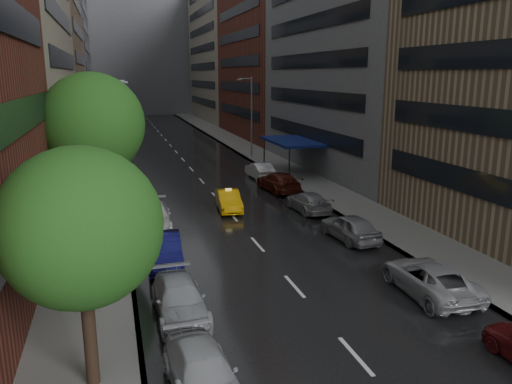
{
  "coord_description": "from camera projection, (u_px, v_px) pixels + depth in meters",
  "views": [
    {
      "loc": [
        -7.58,
        -9.81,
        9.45
      ],
      "look_at": [
        0.0,
        16.31,
        3.0
      ],
      "focal_mm": 35.0,
      "sensor_mm": 36.0,
      "label": 1
    }
  ],
  "objects": [
    {
      "name": "road",
      "position": [
        178.0,
        154.0,
        60.13
      ],
      "size": [
        14.0,
        140.0,
        0.01
      ],
      "primitive_type": "cube",
      "color": "black",
      "rests_on": "ground"
    },
    {
      "name": "sidewalk_left",
      "position": [
        100.0,
        157.0,
        57.67
      ],
      "size": [
        4.0,
        140.0,
        0.15
      ],
      "primitive_type": "cube",
      "color": "gray",
      "rests_on": "ground"
    },
    {
      "name": "sidewalk_right",
      "position": [
        250.0,
        151.0,
        62.55
      ],
      "size": [
        4.0,
        140.0,
        0.15
      ],
      "primitive_type": "cube",
      "color": "gray",
      "rests_on": "ground"
    },
    {
      "name": "buildings_left",
      "position": [
        40.0,
        19.0,
        60.59
      ],
      "size": [
        8.0,
        108.0,
        38.0
      ],
      "color": "maroon",
      "rests_on": "ground"
    },
    {
      "name": "buildings_right",
      "position": [
        279.0,
        31.0,
        66.99
      ],
      "size": [
        8.05,
        109.1,
        36.0
      ],
      "color": "#937A5B",
      "rests_on": "ground"
    },
    {
      "name": "building_far",
      "position": [
        138.0,
        46.0,
        119.98
      ],
      "size": [
        40.0,
        14.0,
        32.0
      ],
      "primitive_type": "cube",
      "color": "slate",
      "rests_on": "ground"
    },
    {
      "name": "tree_near",
      "position": [
        81.0,
        228.0,
        14.27
      ],
      "size": [
        4.72,
        4.72,
        7.53
      ],
      "color": "#382619",
      "rests_on": "ground"
    },
    {
      "name": "tree_mid",
      "position": [
        93.0,
        124.0,
        29.12
      ],
      "size": [
        6.02,
        6.02,
        9.6
      ],
      "color": "#382619",
      "rests_on": "ground"
    },
    {
      "name": "tree_far",
      "position": [
        97.0,
        118.0,
        39.07
      ],
      "size": [
        5.55,
        5.55,
        8.84
      ],
      "color": "#382619",
      "rests_on": "ground"
    },
    {
      "name": "taxi",
      "position": [
        229.0,
        200.0,
        35.35
      ],
      "size": [
        1.88,
        4.44,
        1.43
      ],
      "primitive_type": "imported",
      "rotation": [
        0.0,
        0.0,
        -0.09
      ],
      "color": "#EEA90C",
      "rests_on": "ground"
    },
    {
      "name": "parked_cars_left",
      "position": [
        168.0,
        263.0,
        23.6
      ],
      "size": [
        2.48,
        22.51,
        1.56
      ],
      "color": "#AFAFB5",
      "rests_on": "ground"
    },
    {
      "name": "parked_cars_right",
      "position": [
        330.0,
        215.0,
        31.56
      ],
      "size": [
        2.71,
        36.67,
        1.6
      ],
      "color": "#5F1314",
      "rests_on": "ground"
    },
    {
      "name": "street_lamp_left",
      "position": [
        110.0,
        135.0,
        38.22
      ],
      "size": [
        1.74,
        0.22,
        9.0
      ],
      "color": "gray",
      "rests_on": "sidewalk_left"
    },
    {
      "name": "street_lamp_right",
      "position": [
        251.0,
        115.0,
        56.42
      ],
      "size": [
        1.74,
        0.22,
        9.0
      ],
      "color": "gray",
      "rests_on": "sidewalk_right"
    },
    {
      "name": "awning",
      "position": [
        292.0,
        142.0,
        47.82
      ],
      "size": [
        4.0,
        8.0,
        3.12
      ],
      "color": "navy",
      "rests_on": "sidewalk_right"
    }
  ]
}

